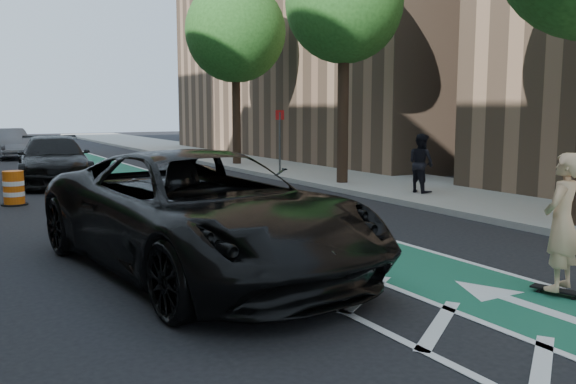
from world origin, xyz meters
TOP-DOWN VIEW (x-y plane):
  - ground at (0.00, 0.00)m, footprint 120.00×120.00m
  - bike_lane at (3.00, 10.00)m, footprint 2.00×90.00m
  - buffer_strip at (1.50, 10.00)m, footprint 1.40×90.00m
  - sidewalk_right at (9.50, 10.00)m, footprint 5.00×90.00m
  - curb_right at (7.05, 10.00)m, footprint 0.12×90.00m
  - tree_r_c at (7.90, 8.00)m, footprint 4.20×4.20m
  - tree_r_d at (7.90, 16.00)m, footprint 4.20×4.20m
  - sign_post at (7.60, 12.00)m, footprint 0.35×0.08m
  - skateboard at (3.70, -2.75)m, footprint 0.38×0.72m
  - skateboarder at (3.70, -2.75)m, footprint 0.77×0.61m
  - suv_near at (0.00, 0.86)m, footprint 3.88×7.06m
  - suv_far at (-0.10, 13.88)m, footprint 2.83×5.73m
  - car_grey at (-0.32, 26.75)m, footprint 2.18×4.80m
  - pedestrian at (8.42, 5.22)m, footprint 0.65×0.82m
  - barrel_b at (-1.80, 9.50)m, footprint 0.66×0.66m

SIDE VIEW (x-z plane):
  - ground at x=0.00m, z-range 0.00..0.00m
  - buffer_strip at x=1.50m, z-range 0.00..0.01m
  - bike_lane at x=3.00m, z-range 0.00..0.01m
  - sidewalk_right at x=9.50m, z-range 0.00..0.15m
  - skateboard at x=3.70m, z-range 0.03..0.12m
  - curb_right at x=7.05m, z-range 0.00..0.16m
  - barrel_b at x=-1.80m, z-range -0.03..0.88m
  - car_grey at x=-0.32m, z-range 0.00..1.53m
  - suv_far at x=-0.10m, z-range 0.00..1.60m
  - suv_near at x=0.00m, z-range 0.00..1.87m
  - pedestrian at x=8.42m, z-range 0.15..1.83m
  - skateboarder at x=3.70m, z-range 0.09..1.94m
  - sign_post at x=7.60m, z-range 0.11..2.59m
  - tree_r_c at x=7.90m, z-range 1.82..9.72m
  - tree_r_d at x=7.90m, z-range 1.82..9.72m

